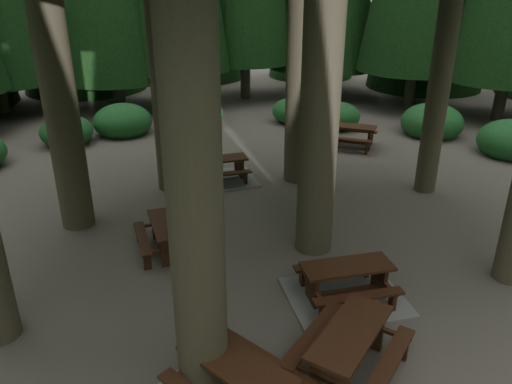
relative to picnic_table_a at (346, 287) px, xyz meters
name	(u,v)px	position (x,y,z in m)	size (l,w,h in m)	color
ground	(286,257)	(-0.42, 1.84, -0.25)	(80.00, 80.00, 0.00)	#524943
picnic_table_a	(346,287)	(0.00, 0.00, 0.00)	(2.49, 2.16, 0.76)	gray
picnic_table_b	(167,232)	(-2.81, 3.15, 0.22)	(1.42, 1.72, 0.72)	#351E10
picnic_table_c	(220,173)	(-0.35, 6.80, -0.01)	(2.31, 1.97, 0.73)	gray
picnic_table_d	(349,133)	(5.14, 8.18, 0.28)	(2.40, 2.38, 0.81)	#351E10
picnic_table_e	(350,345)	(-1.02, -1.74, 0.29)	(2.43, 2.35, 0.82)	#351E10
shrub_ring	(299,222)	(0.28, 2.59, 0.15)	(23.86, 24.64, 1.49)	#1F5A29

